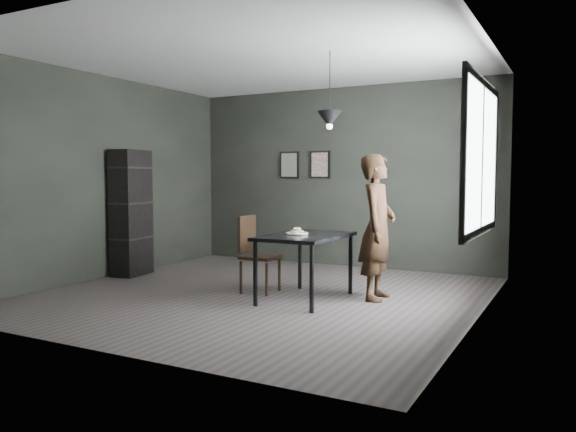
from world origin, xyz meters
The scene contains 13 objects.
ground centered at (0.00, 0.00, 0.00)m, with size 5.00×5.00×0.00m, color #352F2E.
back_wall centered at (0.00, 2.50, 1.40)m, with size 5.00×0.10×2.80m, color black.
ceiling centered at (0.00, 0.00, 2.80)m, with size 5.00×5.00×0.02m.
window_assembly centered at (2.47, 0.20, 1.60)m, with size 0.04×1.96×1.56m.
cafe_table centered at (0.60, 0.00, 0.67)m, with size 0.80×1.20×0.75m.
white_plate centered at (0.51, -0.04, 0.76)m, with size 0.23×0.23×0.01m, color silver.
donut_pile centered at (0.51, -0.04, 0.79)m, with size 0.17×0.17×0.07m.
woman centered at (1.32, 0.41, 0.83)m, with size 0.61×0.40×1.66m, color black.
wood_chair centered at (-0.15, 0.10, 0.53)m, with size 0.43×0.43×0.93m.
shelf_unit centered at (-2.32, 0.30, 0.89)m, with size 0.34×0.59×1.78m, color black.
pendant_lamp centered at (0.85, 0.10, 2.05)m, with size 0.28×0.28×0.86m.
framed_print_left centered at (-0.90, 2.47, 1.60)m, with size 0.34×0.04×0.44m.
framed_print_right centered at (-0.35, 2.47, 1.60)m, with size 0.34×0.04×0.44m.
Camera 1 is at (3.40, -5.71, 1.41)m, focal length 35.00 mm.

